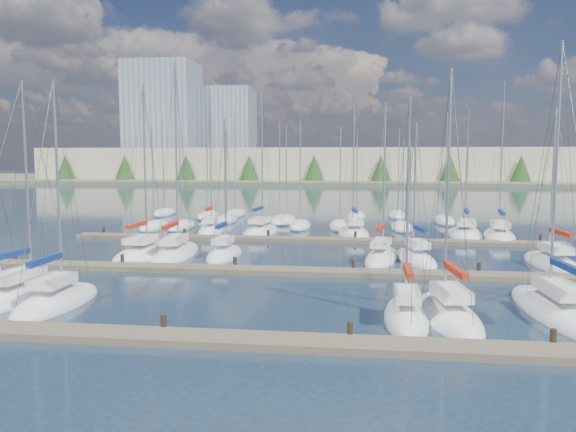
# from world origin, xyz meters

# --- Properties ---
(ground) EXTENTS (400.00, 400.00, 0.00)m
(ground) POSITION_xyz_m (0.00, 60.00, 0.00)
(ground) COLOR #233546
(ground) RESTS_ON ground
(dock_near) EXTENTS (44.00, 1.93, 1.10)m
(dock_near) POSITION_xyz_m (0.00, 2.01, 0.15)
(dock_near) COLOR #6B5E4C
(dock_near) RESTS_ON ground
(dock_mid) EXTENTS (44.00, 1.93, 1.10)m
(dock_mid) POSITION_xyz_m (0.00, 16.01, 0.15)
(dock_mid) COLOR #6B5E4C
(dock_mid) RESTS_ON ground
(dock_far) EXTENTS (44.00, 1.93, 1.10)m
(dock_far) POSITION_xyz_m (0.00, 30.01, 0.15)
(dock_far) COLOR #6B5E4C
(dock_far) RESTS_ON ground
(sailboat_e) EXTENTS (3.41, 7.97, 12.44)m
(sailboat_e) POSITION_xyz_m (8.54, 6.82, 0.18)
(sailboat_e) COLOR white
(sailboat_e) RESTS_ON ground
(sailboat_m) EXTENTS (3.22, 8.51, 11.70)m
(sailboat_m) POSITION_xyz_m (17.73, 20.62, 0.18)
(sailboat_m) COLOR white
(sailboat_m) RESTS_ON ground
(sailboat_p) EXTENTS (3.80, 8.97, 14.65)m
(sailboat_p) POSITION_xyz_m (3.80, 34.79, 0.18)
(sailboat_p) COLOR white
(sailboat_p) RESTS_ON ground
(sailboat_r) EXTENTS (4.01, 9.74, 15.25)m
(sailboat_r) POSITION_xyz_m (17.44, 34.45, 0.19)
(sailboat_r) COLOR white
(sailboat_r) RESTS_ON ground
(sailboat_j) EXTENTS (2.36, 6.46, 11.18)m
(sailboat_j) POSITION_xyz_m (-5.83, 21.36, 0.19)
(sailboat_j) COLOR white
(sailboat_j) RESTS_ON ground
(sailboat_o) EXTENTS (3.72, 8.15, 14.73)m
(sailboat_o) POSITION_xyz_m (-5.38, 34.71, 0.19)
(sailboat_o) COLOR white
(sailboat_o) RESTS_ON ground
(sailboat_k) EXTENTS (3.54, 8.26, 12.33)m
(sailboat_k) POSITION_xyz_m (6.01, 21.59, 0.19)
(sailboat_k) COLOR white
(sailboat_k) RESTS_ON ground
(sailboat_f) EXTENTS (3.37, 10.00, 13.88)m
(sailboat_f) POSITION_xyz_m (13.87, 8.25, 0.18)
(sailboat_f) COLOR white
(sailboat_f) RESTS_ON ground
(sailboat_c) EXTENTS (2.70, 7.22, 12.24)m
(sailboat_c) POSITION_xyz_m (-11.12, 6.75, 0.18)
(sailboat_c) COLOR white
(sailboat_c) RESTS_ON ground
(sailboat_h) EXTENTS (3.61, 8.46, 13.88)m
(sailboat_h) POSITION_xyz_m (-12.13, 21.05, 0.18)
(sailboat_h) COLOR white
(sailboat_h) RESTS_ON ground
(sailboat_d) EXTENTS (2.13, 6.57, 11.10)m
(sailboat_d) POSITION_xyz_m (6.55, 6.19, 0.19)
(sailboat_d) COLOR white
(sailboat_d) RESTS_ON ground
(sailboat_b) EXTENTS (3.81, 9.30, 12.43)m
(sailboat_b) POSITION_xyz_m (-13.70, 7.84, 0.17)
(sailboat_b) COLOR white
(sailboat_b) RESTS_ON ground
(sailboat_q) EXTENTS (4.26, 9.24, 12.81)m
(sailboat_q) POSITION_xyz_m (14.47, 35.36, 0.17)
(sailboat_q) COLOR white
(sailboat_q) RESTS_ON ground
(sailboat_l) EXTENTS (3.65, 7.22, 10.80)m
(sailboat_l) POSITION_xyz_m (8.44, 21.33, 0.18)
(sailboat_l) COLOR white
(sailboat_l) RESTS_ON ground
(sailboat_i) EXTENTS (3.25, 9.80, 15.55)m
(sailboat_i) POSITION_xyz_m (-9.66, 21.30, 0.19)
(sailboat_i) COLOR white
(sailboat_i) RESTS_ON ground
(sailboat_n) EXTENTS (3.08, 7.79, 13.79)m
(sailboat_n) POSITION_xyz_m (-10.43, 34.53, 0.20)
(sailboat_n) COLOR white
(sailboat_n) RESTS_ON ground
(distant_boats) EXTENTS (36.93, 20.75, 13.30)m
(distant_boats) POSITION_xyz_m (-4.34, 43.76, 0.29)
(distant_boats) COLOR #9EA0A5
(distant_boats) RESTS_ON ground
(shoreline) EXTENTS (400.00, 60.00, 38.00)m
(shoreline) POSITION_xyz_m (-13.29, 149.77, 7.44)
(shoreline) COLOR #666B51
(shoreline) RESTS_ON ground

